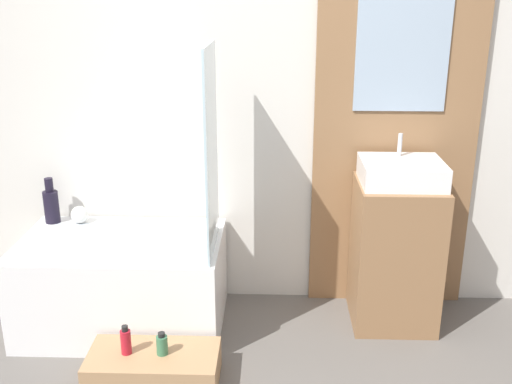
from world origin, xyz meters
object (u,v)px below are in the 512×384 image
(bathtub, at_px, (123,282))
(bottle_soap_primary, at_px, (126,341))
(vase_tall_dark, at_px, (51,204))
(bottle_soap_secondary, at_px, (162,344))
(vase_round_light, at_px, (80,215))
(sink, at_px, (402,172))
(wooden_step_bench, at_px, (154,368))

(bathtub, relative_size, bottle_soap_primary, 7.41)
(vase_tall_dark, distance_m, bottle_soap_secondary, 1.17)
(vase_round_light, bearing_deg, bottle_soap_secondary, -51.91)
(vase_tall_dark, relative_size, bottle_soap_secondary, 2.34)
(bottle_soap_primary, bearing_deg, vase_round_light, 119.25)
(bottle_soap_primary, bearing_deg, vase_tall_dark, 127.40)
(bottle_soap_primary, bearing_deg, sink, 24.61)
(vase_tall_dark, bearing_deg, bathtub, -28.75)
(sink, xyz_separation_m, vase_tall_dark, (-1.98, 0.15, -0.26))
(vase_round_light, bearing_deg, sink, -4.47)
(vase_round_light, relative_size, bottle_soap_primary, 0.68)
(sink, relative_size, bottle_soap_secondary, 3.75)
(vase_round_light, bearing_deg, vase_tall_dark, 177.49)
(vase_tall_dark, height_order, bottle_soap_primary, vase_tall_dark)
(vase_round_light, xyz_separation_m, bottle_soap_secondary, (0.61, -0.77, -0.36))
(bathtub, distance_m, vase_tall_dark, 0.64)
(sink, height_order, bottle_soap_secondary, sink)
(bathtub, xyz_separation_m, sink, (1.52, 0.10, 0.63))
(vase_tall_dark, bearing_deg, wooden_step_bench, -47.21)
(sink, distance_m, bottle_soap_primary, 1.66)
(vase_tall_dark, relative_size, vase_round_light, 2.67)
(wooden_step_bench, distance_m, vase_tall_dark, 1.20)
(wooden_step_bench, relative_size, bottle_soap_secondary, 5.47)
(bottle_soap_primary, bearing_deg, bottle_soap_secondary, -0.00)
(bathtub, bearing_deg, vase_round_light, 140.33)
(bottle_soap_secondary, bearing_deg, sink, 27.65)
(bathtub, height_order, sink, sink)
(sink, distance_m, vase_tall_dark, 2.00)
(sink, xyz_separation_m, bottle_soap_secondary, (-1.21, -0.63, -0.68))
(wooden_step_bench, xyz_separation_m, sink, (1.25, 0.63, 0.81))
(vase_tall_dark, bearing_deg, bottle_soap_primary, -52.60)
(bathtub, relative_size, sink, 2.55)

